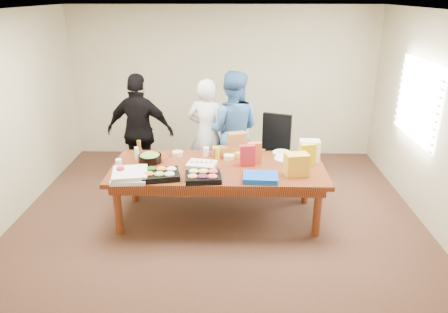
{
  "coord_description": "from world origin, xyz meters",
  "views": [
    {
      "loc": [
        0.2,
        -5.13,
        2.9
      ],
      "look_at": [
        0.07,
        0.1,
        0.85
      ],
      "focal_mm": 33.91,
      "sensor_mm": 36.0,
      "label": 1
    }
  ],
  "objects_px": {
    "sheet_cake": "(202,165)",
    "salad_bowl": "(150,159)",
    "conference_table": "(218,192)",
    "office_chair": "(277,154)",
    "person_center": "(207,134)",
    "person_right": "(232,130)"
  },
  "relations": [
    {
      "from": "person_right",
      "to": "salad_bowl",
      "type": "height_order",
      "value": "person_right"
    },
    {
      "from": "office_chair",
      "to": "person_center",
      "type": "xyz_separation_m",
      "value": [
        -1.09,
        0.05,
        0.31
      ]
    },
    {
      "from": "conference_table",
      "to": "office_chair",
      "type": "distance_m",
      "value": 1.35
    },
    {
      "from": "person_right",
      "to": "salad_bowl",
      "type": "bearing_deg",
      "value": 46.88
    },
    {
      "from": "sheet_cake",
      "to": "office_chair",
      "type": "bearing_deg",
      "value": 54.84
    },
    {
      "from": "office_chair",
      "to": "sheet_cake",
      "type": "height_order",
      "value": "office_chair"
    },
    {
      "from": "person_center",
      "to": "conference_table",
      "type": "bearing_deg",
      "value": 116.93
    },
    {
      "from": "person_right",
      "to": "salad_bowl",
      "type": "xyz_separation_m",
      "value": [
        -1.1,
        -0.94,
        -0.11
      ]
    },
    {
      "from": "conference_table",
      "to": "sheet_cake",
      "type": "height_order",
      "value": "sheet_cake"
    },
    {
      "from": "sheet_cake",
      "to": "salad_bowl",
      "type": "xyz_separation_m",
      "value": [
        -0.71,
        0.17,
        0.02
      ]
    },
    {
      "from": "conference_table",
      "to": "person_center",
      "type": "distance_m",
      "value": 1.18
    },
    {
      "from": "sheet_cake",
      "to": "conference_table",
      "type": "bearing_deg",
      "value": 18.37
    },
    {
      "from": "office_chair",
      "to": "person_right",
      "type": "height_order",
      "value": "person_right"
    },
    {
      "from": "person_center",
      "to": "sheet_cake",
      "type": "xyz_separation_m",
      "value": [
        -0.01,
        -1.09,
        -0.07
      ]
    },
    {
      "from": "conference_table",
      "to": "sheet_cake",
      "type": "distance_m",
      "value": 0.46
    },
    {
      "from": "sheet_cake",
      "to": "salad_bowl",
      "type": "height_order",
      "value": "salad_bowl"
    },
    {
      "from": "person_center",
      "to": "person_right",
      "type": "bearing_deg",
      "value": -161.88
    },
    {
      "from": "person_right",
      "to": "sheet_cake",
      "type": "height_order",
      "value": "person_right"
    },
    {
      "from": "person_center",
      "to": "sheet_cake",
      "type": "bearing_deg",
      "value": 105.41
    },
    {
      "from": "person_center",
      "to": "office_chair",
      "type": "bearing_deg",
      "value": -166.61
    },
    {
      "from": "conference_table",
      "to": "person_center",
      "type": "xyz_separation_m",
      "value": [
        -0.21,
        1.06,
        0.48
      ]
    },
    {
      "from": "conference_table",
      "to": "person_right",
      "type": "xyz_separation_m",
      "value": [
        0.18,
        1.07,
        0.54
      ]
    }
  ]
}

